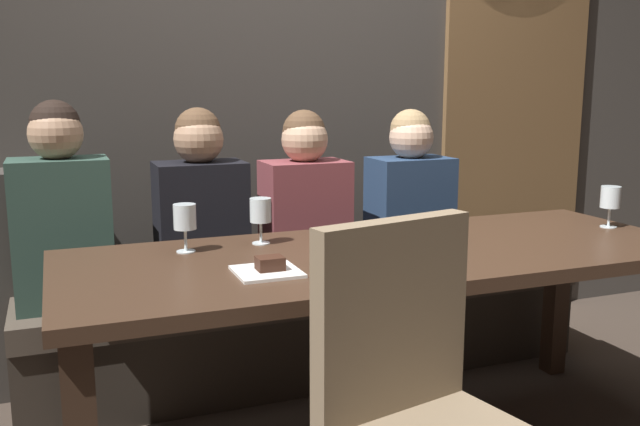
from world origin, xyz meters
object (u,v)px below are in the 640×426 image
at_px(banquette_bench, 316,327).
at_px(diner_far_end, 305,201).
at_px(wine_glass_near_left, 261,211).
at_px(dessert_plate, 268,269).
at_px(diner_redhead, 61,211).
at_px(dining_table, 388,275).
at_px(wine_glass_near_right, 185,218).
at_px(chair_near_side, 421,402).
at_px(wine_glass_far_left, 610,199).
at_px(diner_near_end, 410,195).
at_px(diner_bearded, 201,206).

height_order(banquette_bench, diner_far_end, diner_far_end).
distance_m(wine_glass_near_left, dessert_plate, 0.41).
xyz_separation_m(diner_redhead, dessert_plate, (0.56, -0.85, -0.07)).
height_order(wine_glass_near_left, dessert_plate, wine_glass_near_left).
distance_m(dining_table, wine_glass_near_left, 0.50).
bearing_deg(wine_glass_near_right, dining_table, -19.10).
distance_m(chair_near_side, wine_glass_far_left, 1.50).
xyz_separation_m(diner_far_end, diner_near_end, (0.51, -0.01, -0.00)).
bearing_deg(wine_glass_far_left, banquette_bench, 145.86).
xyz_separation_m(banquette_bench, diner_near_end, (0.47, 0.01, 0.57)).
height_order(diner_near_end, wine_glass_near_right, diner_near_end).
bearing_deg(wine_glass_near_left, chair_near_side, -84.13).
xyz_separation_m(chair_near_side, diner_far_end, (0.24, 1.44, 0.24)).
height_order(chair_near_side, wine_glass_near_left, chair_near_side).
distance_m(diner_near_end, wine_glass_near_left, 0.96).
bearing_deg(diner_redhead, diner_bearded, -0.38).
bearing_deg(diner_near_end, chair_near_side, -117.48).
height_order(diner_redhead, dessert_plate, diner_redhead).
xyz_separation_m(diner_redhead, diner_bearded, (0.53, -0.00, -0.02)).
relative_size(dining_table, diner_near_end, 2.97).
bearing_deg(dining_table, diner_bearded, 125.16).
relative_size(banquette_bench, diner_far_end, 3.36).
distance_m(diner_far_end, dessert_plate, 0.96).
height_order(banquette_bench, diner_near_end, diner_near_end).
bearing_deg(diner_redhead, dessert_plate, -56.29).
height_order(diner_redhead, wine_glass_far_left, diner_redhead).
bearing_deg(chair_near_side, wine_glass_far_left, 30.73).
distance_m(diner_bearded, diner_far_end, 0.46).
bearing_deg(dessert_plate, diner_redhead, 123.71).
distance_m(diner_redhead, wine_glass_far_left, 2.14).
bearing_deg(chair_near_side, diner_bearded, 98.76).
distance_m(dining_table, wine_glass_far_left, 1.01).
height_order(dining_table, wine_glass_far_left, wine_glass_far_left).
height_order(wine_glass_near_right, wine_glass_near_left, same).
distance_m(diner_far_end, diner_near_end, 0.51).
distance_m(dining_table, diner_far_end, 0.74).
distance_m(chair_near_side, diner_near_end, 1.63).
distance_m(diner_redhead, dessert_plate, 1.02).
height_order(dining_table, banquette_bench, dining_table).
height_order(banquette_bench, wine_glass_near_left, wine_glass_near_left).
relative_size(banquette_bench, chair_near_side, 2.55).
height_order(dining_table, diner_redhead, diner_redhead).
bearing_deg(banquette_bench, chair_near_side, -101.12).
relative_size(wine_glass_near_left, dessert_plate, 0.86).
relative_size(dining_table, diner_redhead, 2.78).
relative_size(wine_glass_far_left, wine_glass_near_left, 1.00).
distance_m(diner_redhead, diner_far_end, 0.99).
distance_m(dining_table, chair_near_side, 0.78).
relative_size(diner_bearded, diner_far_end, 1.02).
relative_size(chair_near_side, diner_far_end, 1.32).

